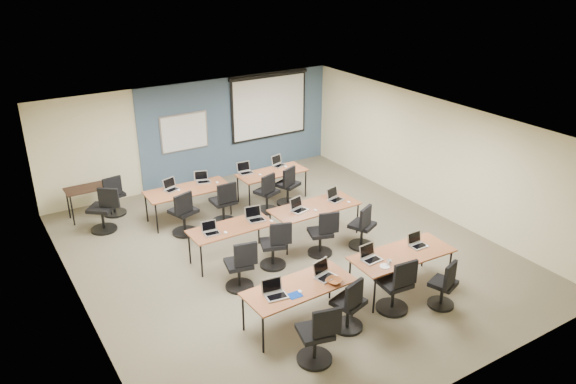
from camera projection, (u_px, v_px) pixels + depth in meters
floor at (286, 252)px, 11.58m from camera, size 8.00×9.00×0.02m
ceiling at (285, 127)px, 10.50m from camera, size 8.00×9.00×0.02m
wall_back at (194, 133)px, 14.53m from camera, size 8.00×0.04×2.70m
wall_front at (461, 307)px, 7.54m from camera, size 8.00×0.04×2.70m
wall_left at (76, 245)px, 9.10m from camera, size 0.04×9.00×2.70m
wall_right at (432, 156)px, 12.98m from camera, size 0.04×9.00×2.70m
blue_accent_panel at (238, 126)px, 15.12m from camera, size 5.50×0.04×2.70m
whiteboard at (184, 132)px, 14.29m from camera, size 1.28×0.03×0.98m
projector_screen at (269, 103)px, 15.31m from camera, size 2.40×0.10×1.82m
training_table_front_left at (299, 288)px, 9.13m from camera, size 1.86×0.77×0.73m
training_table_front_right at (402, 255)px, 10.10m from camera, size 1.93×0.81×0.73m
training_table_mid_left at (231, 229)px, 11.06m from camera, size 1.68×0.70×0.73m
training_table_mid_right at (315, 208)px, 11.93m from camera, size 1.93×0.80×0.73m
training_table_back_left at (188, 191)px, 12.77m from camera, size 1.91×0.80×0.73m
training_table_back_right at (272, 174)px, 13.74m from camera, size 1.72×0.72×0.73m
laptop_0 at (275, 292)px, 8.85m from camera, size 0.35×0.29×0.26m
mouse_0 at (300, 291)px, 8.95m from camera, size 0.07×0.10×0.03m
task_chair_0 at (318, 339)px, 8.36m from camera, size 0.55×0.55×1.03m
laptop_1 at (324, 273)px, 9.36m from camera, size 0.35×0.29×0.26m
mouse_1 at (336, 276)px, 9.37m from camera, size 0.06×0.09×0.03m
task_chair_1 at (349, 308)px, 9.09m from camera, size 0.53×0.52×1.00m
laptop_2 at (370, 256)px, 9.87m from camera, size 0.34×0.29×0.26m
mouse_2 at (390, 261)px, 9.81m from camera, size 0.07×0.10×0.03m
task_chair_2 at (396, 289)px, 9.56m from camera, size 0.56×0.56×1.04m
laptop_3 at (417, 243)px, 10.33m from camera, size 0.31×0.27×0.24m
mouse_3 at (427, 246)px, 10.30m from camera, size 0.07×0.10×0.03m
task_chair_3 at (444, 288)px, 9.67m from camera, size 0.48×0.46×0.95m
laptop_4 at (211, 230)px, 10.78m from camera, size 0.30×0.25×0.23m
mouse_4 at (226, 232)px, 10.80m from camera, size 0.07×0.11×0.04m
task_chair_4 at (241, 269)px, 10.19m from camera, size 0.53×0.53×1.01m
laptop_5 at (255, 217)px, 11.32m from camera, size 0.34×0.29×0.26m
mouse_5 at (271, 221)px, 11.25m from camera, size 0.06×0.10×0.04m
task_chair_5 at (275, 248)px, 10.90m from camera, size 0.54×0.52×1.00m
laptop_6 at (298, 207)px, 11.72m from camera, size 0.34×0.29×0.26m
mouse_6 at (315, 210)px, 11.72m from camera, size 0.07×0.10×0.03m
task_chair_6 at (322, 237)px, 11.34m from camera, size 0.52×0.51×0.99m
laptop_7 at (335, 197)px, 12.21m from camera, size 0.34×0.29×0.26m
mouse_7 at (349, 202)px, 12.09m from camera, size 0.09×0.11×0.04m
task_chair_7 at (363, 230)px, 11.60m from camera, size 0.56×0.52×1.00m
laptop_8 at (171, 187)px, 12.71m from camera, size 0.33×0.28×0.25m
mouse_8 at (179, 190)px, 12.68m from camera, size 0.06×0.10×0.03m
task_chair_8 at (184, 216)px, 12.14m from camera, size 0.58×0.56×1.04m
laptop_9 at (203, 179)px, 13.14m from camera, size 0.32×0.27×0.24m
mouse_9 at (217, 182)px, 13.10m from camera, size 0.08×0.11×0.03m
task_chair_9 at (224, 206)px, 12.63m from camera, size 0.56×0.56×1.04m
laptop_10 at (245, 170)px, 13.66m from camera, size 0.34×0.29×0.26m
mouse_10 at (260, 175)px, 13.54m from camera, size 0.07×0.11×0.04m
task_chair_10 at (267, 196)px, 13.18m from camera, size 0.54×0.52×1.00m
laptop_11 at (278, 163)px, 14.12m from camera, size 0.33×0.28×0.25m
mouse_11 at (286, 167)px, 14.03m from camera, size 0.07×0.10×0.03m
task_chair_11 at (288, 189)px, 13.56m from camera, size 0.57×0.54×1.02m
blue_mousepad at (295, 295)px, 8.87m from camera, size 0.23×0.19×0.01m
snack_bowl at (334, 281)px, 9.19m from camera, size 0.38×0.38×0.07m
snack_plate at (385, 266)px, 9.67m from camera, size 0.22×0.22×0.01m
coffee_cup at (389, 262)px, 9.73m from camera, size 0.06×0.06×0.06m
utility_table at (87, 191)px, 12.82m from camera, size 0.96×0.54×0.75m
spare_chair_a at (113, 199)px, 13.04m from camera, size 0.53×0.53×1.01m
spare_chair_b at (104, 213)px, 12.30m from camera, size 0.66×0.57×1.04m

